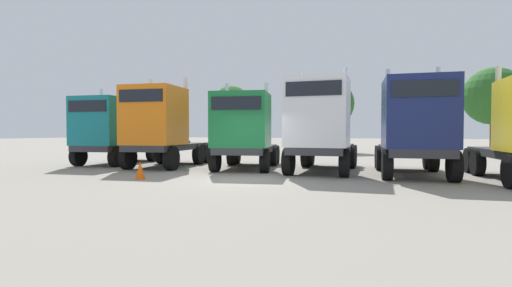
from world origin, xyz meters
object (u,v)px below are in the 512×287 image
(semi_truck_green, at_px, (244,131))
(semi_truck_navy, at_px, (415,126))
(semi_truck_teal, at_px, (110,131))
(traffic_cone_mid, at_px, (140,170))
(semi_truck_white, at_px, (320,126))
(semi_truck_orange, at_px, (160,126))

(semi_truck_green, relative_size, semi_truck_navy, 0.97)
(semi_truck_teal, height_order, traffic_cone_mid, semi_truck_teal)
(semi_truck_teal, xyz_separation_m, semi_truck_white, (11.33, -0.02, 0.18))
(semi_truck_white, xyz_separation_m, traffic_cone_mid, (-5.72, -4.44, -1.67))
(semi_truck_orange, distance_m, semi_truck_green, 4.27)
(semi_truck_green, relative_size, semi_truck_white, 0.96)
(semi_truck_navy, bearing_deg, semi_truck_green, -98.30)
(semi_truck_teal, height_order, semi_truck_white, semi_truck_white)
(semi_truck_orange, relative_size, semi_truck_green, 1.00)
(semi_truck_orange, height_order, semi_truck_navy, semi_truck_orange)
(semi_truck_green, bearing_deg, semi_truck_teal, -102.03)
(traffic_cone_mid, bearing_deg, semi_truck_teal, 141.55)
(semi_truck_teal, height_order, semi_truck_green, semi_truck_teal)
(semi_truck_white, relative_size, semi_truck_navy, 1.01)
(semi_truck_white, bearing_deg, traffic_cone_mid, -55.79)
(semi_truck_green, bearing_deg, traffic_cone_mid, -38.28)
(semi_truck_teal, relative_size, semi_truck_green, 1.03)
(semi_truck_orange, bearing_deg, traffic_cone_mid, 18.22)
(semi_truck_white, bearing_deg, semi_truck_navy, 86.16)
(semi_truck_teal, xyz_separation_m, semi_truck_green, (7.78, 0.11, -0.03))
(semi_truck_orange, bearing_deg, semi_truck_teal, -106.24)
(semi_truck_navy, relative_size, traffic_cone_mid, 9.23)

